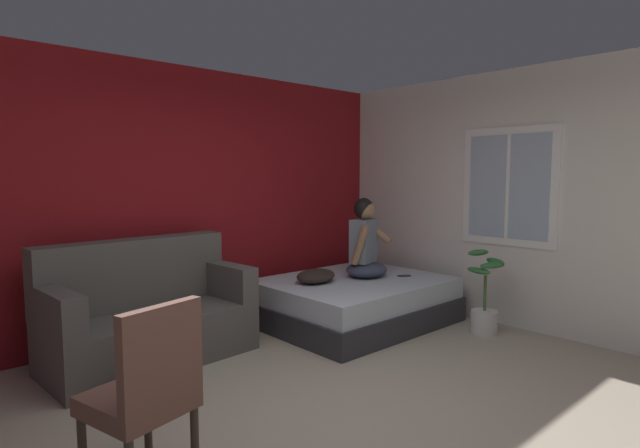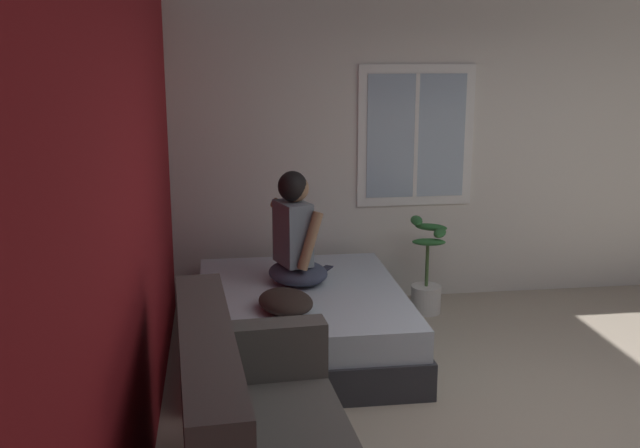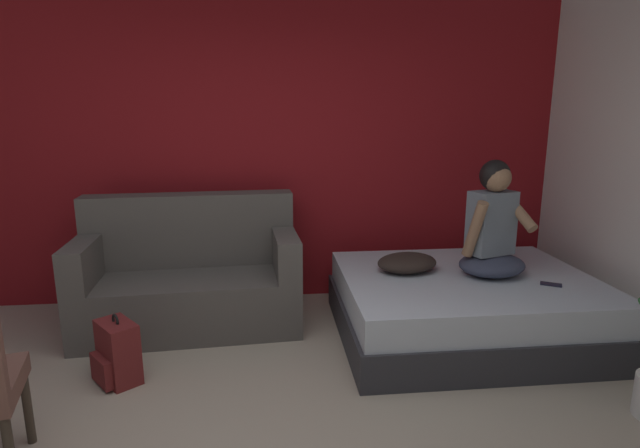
% 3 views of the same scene
% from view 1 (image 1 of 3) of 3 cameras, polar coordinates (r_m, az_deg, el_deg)
% --- Properties ---
extents(ground_plane, '(40.00, 40.00, 0.00)m').
position_cam_1_polar(ground_plane, '(3.47, 3.27, -21.96)').
color(ground_plane, tan).
extents(wall_back_accent, '(10.59, 0.16, 2.70)m').
position_cam_1_polar(wall_back_accent, '(5.27, -17.50, 2.57)').
color(wall_back_accent, maroon).
rests_on(wall_back_accent, ground).
extents(wall_side_with_window, '(0.19, 6.50, 2.70)m').
position_cam_1_polar(wall_side_with_window, '(5.52, 24.77, 2.46)').
color(wall_side_with_window, silver).
rests_on(wall_side_with_window, ground).
extents(bed, '(1.94, 1.56, 0.48)m').
position_cam_1_polar(bed, '(5.52, 3.97, -8.76)').
color(bed, '#2D2D33').
rests_on(bed, ground).
extents(couch, '(1.75, 0.93, 1.04)m').
position_cam_1_polar(couch, '(4.65, -19.11, -9.81)').
color(couch, '#514C47').
rests_on(couch, ground).
extents(side_chair, '(0.56, 0.56, 0.98)m').
position_cam_1_polar(side_chair, '(2.78, -19.24, -17.38)').
color(side_chair, '#382D23').
rests_on(side_chair, ground).
extents(person_seated, '(0.63, 0.58, 0.88)m').
position_cam_1_polar(person_seated, '(5.55, 5.19, -2.39)').
color(person_seated, '#383D51').
rests_on(person_seated, bed).
extents(backpack, '(0.35, 0.35, 0.46)m').
position_cam_1_polar(backpack, '(3.81, -18.63, -16.40)').
color(backpack, maroon).
rests_on(backpack, ground).
extents(throw_pillow, '(0.55, 0.47, 0.14)m').
position_cam_1_polar(throw_pillow, '(5.27, -0.48, -5.95)').
color(throw_pillow, '#2D231E').
rests_on(throw_pillow, bed).
extents(cell_phone, '(0.16, 0.13, 0.01)m').
position_cam_1_polar(cell_phone, '(5.68, 9.60, -5.86)').
color(cell_phone, black).
rests_on(cell_phone, bed).
extents(potted_plant, '(0.39, 0.37, 0.85)m').
position_cam_1_polar(potted_plant, '(5.36, 18.30, -8.75)').
color(potted_plant, silver).
rests_on(potted_plant, ground).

